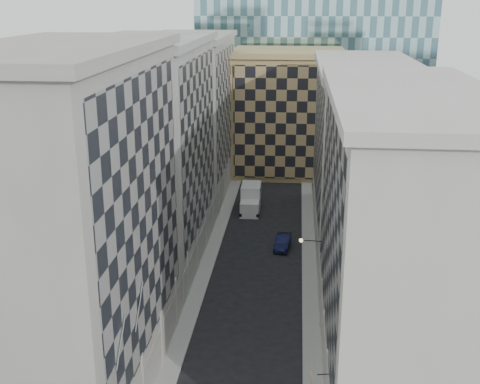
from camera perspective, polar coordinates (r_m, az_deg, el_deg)
The scene contains 13 objects.
sidewalk_west at distance 61.19m, azimuth -3.34°, elevation -7.42°, with size 1.50×100.00×0.15m, color gray.
sidewalk_east at distance 60.58m, azimuth 6.62°, elevation -7.79°, with size 1.50×100.00×0.15m, color gray.
bldg_left_a at distance 41.02m, azimuth -15.51°, elevation -3.38°, with size 10.80×22.80×23.70m.
bldg_left_b at distance 61.21m, azimuth -8.33°, elevation 3.64°, with size 10.80×22.80×22.70m.
bldg_left_c at distance 82.33m, azimuth -4.74°, elevation 7.10°, with size 10.80×22.80×21.70m.
bldg_right_a at distance 43.31m, azimuth 14.88°, elevation -4.31°, with size 10.80×26.80×20.70m.
bldg_right_b at distance 68.97m, azimuth 11.47°, elevation 3.83°, with size 10.80×28.80×19.70m.
tan_block at distance 94.01m, azimuth 4.49°, elevation 7.61°, with size 16.80×14.80×18.80m.
flagpoles_left at distance 36.87m, azimuth -10.34°, elevation -12.12°, with size 0.10×6.33×2.33m.
bracket_lamp at distance 52.58m, azimuth 6.00°, elevation -4.59°, with size 1.98×0.36×0.36m.
box_truck at distance 77.39m, azimuth 1.02°, elevation -0.75°, with size 2.53×6.03×3.29m.
dark_car at distance 66.39m, azimuth 4.06°, elevation -4.73°, with size 1.50×4.31×1.42m, color #0E1235.
shop_sign at distance 39.21m, azimuth 6.90°, elevation -17.13°, with size 1.15×0.64×0.72m.
Camera 1 is at (3.52, -24.57, 26.32)m, focal length 45.00 mm.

